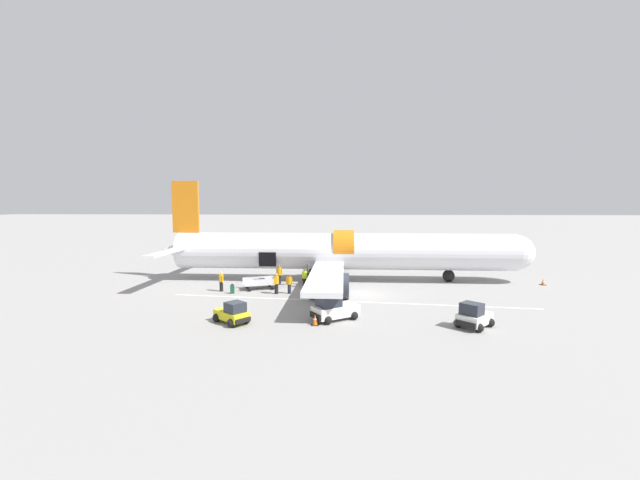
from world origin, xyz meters
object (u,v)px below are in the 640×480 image
Objects in this scene: baggage_tug_rear at (474,317)px; ground_crew_supervisor at (221,281)px; baggage_tug_lead at (233,314)px; ground_crew_helper at (305,277)px; suitcase_on_tarmac_upright at (232,289)px; baggage_tug_mid at (334,309)px; ground_crew_loader_b at (276,283)px; airplane at (339,252)px; baggage_cart_loading at (260,283)px; ground_crew_loader_a at (279,274)px; ground_crew_driver at (289,283)px.

baggage_tug_rear is 21.13m from ground_crew_supervisor.
baggage_tug_rear is at bearing 0.05° from baggage_tug_lead.
ground_crew_helper is 6.71m from suitcase_on_tarmac_upright.
baggage_tug_mid is 8.99m from ground_crew_loader_b.
airplane is 5.18m from ground_crew_helper.
ground_crew_helper reaches higher than baggage_tug_rear.
baggage_cart_loading is (-15.80, 10.32, -0.18)m from baggage_tug_rear.
airplane is 20.37× the size of ground_crew_loader_a.
baggage_tug_mid is 4.06× the size of suitcase_on_tarmac_upright.
ground_crew_loader_b is at bearing 148.88° from baggage_tug_rear.
ground_crew_driver is 0.95× the size of ground_crew_supervisor.
suitcase_on_tarmac_upright is (-3.84, -0.17, -0.59)m from ground_crew_loader_b.
ground_crew_loader_b is 5.11m from ground_crew_supervisor.
airplane is 16.46m from baggage_tug_lead.
ground_crew_helper is (2.59, -1.24, -0.04)m from ground_crew_loader_a.
baggage_tug_mid is (6.58, 1.11, 0.15)m from baggage_tug_lead.
airplane reaches higher than baggage_tug_lead.
baggage_cart_loading is 4.68× the size of suitcase_on_tarmac_upright.
ground_crew_loader_a reaches higher than ground_crew_helper.
airplane is 21.27× the size of ground_crew_supervisor.
baggage_tug_lead is 10.34m from baggage_cart_loading.
airplane reaches higher than ground_crew_loader_a.
baggage_tug_lead is 1.51× the size of ground_crew_loader_b.
ground_crew_driver is (2.91, -1.73, 0.39)m from baggage_cart_loading.
baggage_tug_rear is 0.68× the size of baggage_cart_loading.
ground_crew_driver is (-4.22, -6.24, -1.98)m from airplane.
baggage_tug_lead is at bearing -68.14° from ground_crew_supervisor.
baggage_tug_lead is 1.03× the size of baggage_tug_rear.
ground_crew_supervisor is (-10.40, -5.73, -1.94)m from airplane.
ground_crew_loader_a is at bearing -157.55° from airplane.
baggage_tug_mid reaches higher than baggage_cart_loading.
ground_crew_loader_b is 1.07× the size of ground_crew_driver.
suitcase_on_tarmac_upright is (-17.84, 8.28, -0.31)m from baggage_tug_rear.
baggage_cart_loading is at bearing 149.26° from ground_crew_driver.
ground_crew_supervisor reaches higher than suitcase_on_tarmac_upright.
baggage_tug_rear is 15.49m from ground_crew_driver.
ground_crew_helper is (-3.16, -3.62, -1.94)m from airplane.
suitcase_on_tarmac_upright is (-4.94, -0.31, -0.53)m from ground_crew_driver.
ground_crew_loader_a is at bearing 35.79° from ground_crew_supervisor.
ground_crew_loader_b is at bearing -7.34° from ground_crew_supervisor.
ground_crew_driver is at bearing -30.74° from baggage_cart_loading.
baggage_cart_loading is 3.41m from ground_crew_driver.
airplane reaches higher than suitcase_on_tarmac_upright.
ground_crew_supervisor is at bearing -159.51° from baggage_cart_loading.
suitcase_on_tarmac_upright is (1.23, -0.82, -0.57)m from ground_crew_supervisor.
baggage_tug_rear is (15.41, 0.01, 0.07)m from baggage_tug_lead.
baggage_cart_loading is 2.88m from suitcase_on_tarmac_upright.
ground_crew_loader_a is at bearing 85.44° from baggage_tug_lead.
baggage_tug_mid reaches higher than baggage_tug_lead.
ground_crew_loader_a reaches higher than baggage_cart_loading.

